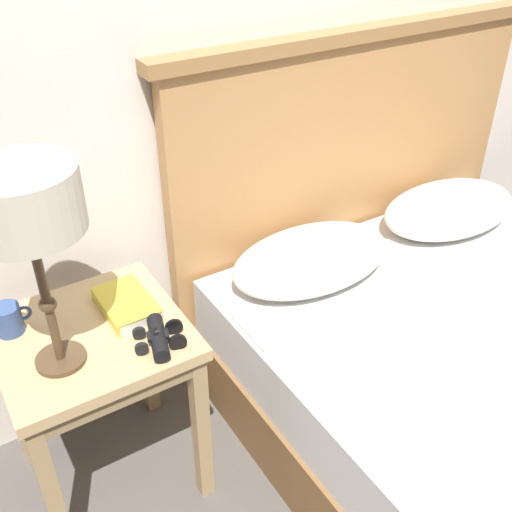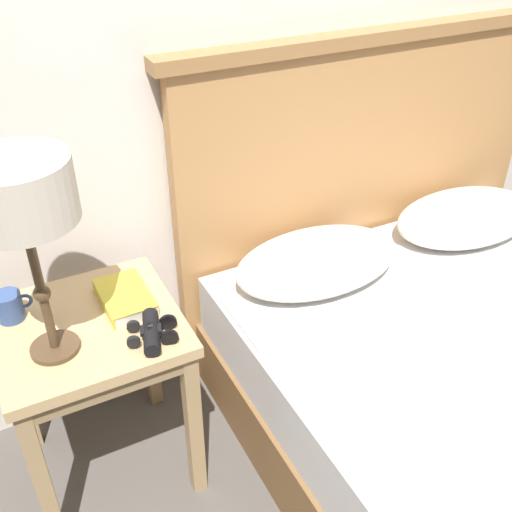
{
  "view_description": "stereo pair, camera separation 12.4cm",
  "coord_description": "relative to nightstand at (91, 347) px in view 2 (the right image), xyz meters",
  "views": [
    {
      "loc": [
        -0.97,
        -0.76,
        1.71
      ],
      "look_at": [
        -0.19,
        0.5,
        0.72
      ],
      "focal_mm": 42.0,
      "sensor_mm": 36.0,
      "label": 1
    },
    {
      "loc": [
        -0.86,
        -0.82,
        1.71
      ],
      "look_at": [
        -0.19,
        0.5,
        0.72
      ],
      "focal_mm": 42.0,
      "sensor_mm": 36.0,
      "label": 2
    }
  ],
  "objects": [
    {
      "name": "ground_plane",
      "position": [
        0.7,
        -0.55,
        -0.52
      ],
      "size": [
        20.0,
        20.0,
        0.0
      ],
      "primitive_type": "plane",
      "color": "#514C47",
      "rests_on": "ground"
    },
    {
      "name": "binoculars_pair",
      "position": [
        0.15,
        -0.15,
        0.12
      ],
      "size": [
        0.15,
        0.16,
        0.05
      ],
      "color": "black",
      "rests_on": "nightstand"
    },
    {
      "name": "book_on_nightstand",
      "position": [
        0.12,
        0.04,
        0.11
      ],
      "size": [
        0.14,
        0.22,
        0.04
      ],
      "color": "silver",
      "rests_on": "nightstand"
    },
    {
      "name": "wall_back",
      "position": [
        0.7,
        0.35,
        0.78
      ],
      "size": [
        8.0,
        0.06,
        2.6
      ],
      "color": "silver",
      "rests_on": "ground_plane"
    },
    {
      "name": "coffee_mug",
      "position": [
        -0.18,
        0.11,
        0.14
      ],
      "size": [
        0.1,
        0.08,
        0.08
      ],
      "color": "#334C84",
      "rests_on": "nightstand"
    },
    {
      "name": "nightstand",
      "position": [
        0.0,
        0.0,
        0.0
      ],
      "size": [
        0.51,
        0.49,
        0.62
      ],
      "color": "tan",
      "rests_on": "ground_plane"
    },
    {
      "name": "table_lamp",
      "position": [
        -0.1,
        -0.07,
        0.55
      ],
      "size": [
        0.26,
        0.26,
        0.55
      ],
      "color": "#4C3823",
      "rests_on": "nightstand"
    }
  ]
}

